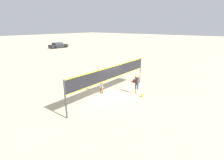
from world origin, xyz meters
TOP-DOWN VIEW (x-y plane):
  - ground_plane at (0.00, 0.00)m, footprint 200.00×200.00m
  - volleyball_net at (0.00, 0.00)m, footprint 8.97×0.10m
  - player_spiker at (1.62, -1.29)m, footprint 0.28×0.68m
  - player_blocker at (-0.04, 1.08)m, footprint 0.28×0.71m
  - volleyball at (1.38, -1.99)m, footprint 0.24×0.24m
  - gear_bag at (4.19, 0.35)m, footprint 0.42×0.34m
  - parked_car_near at (16.63, 30.41)m, footprint 4.78×2.22m

SIDE VIEW (x-z plane):
  - ground_plane at x=0.00m, z-range 0.00..0.00m
  - volleyball at x=1.38m, z-range 0.00..0.24m
  - gear_bag at x=4.19m, z-range 0.00..0.32m
  - parked_car_near at x=16.63m, z-range -0.06..1.30m
  - player_spiker at x=1.62m, z-range 0.04..2.03m
  - player_blocker at x=-0.04m, z-range 0.06..2.26m
  - volleyball_net at x=0.00m, z-range 0.59..3.04m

